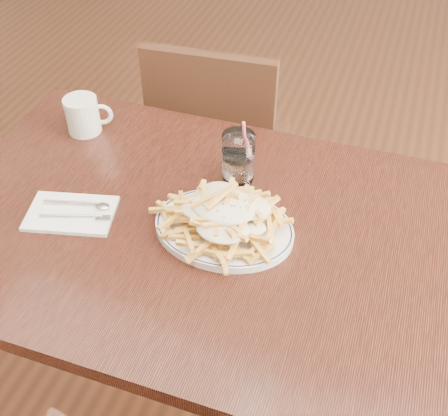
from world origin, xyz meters
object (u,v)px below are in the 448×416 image
at_px(fries_plate, 224,228).
at_px(loaded_fries, 224,211).
at_px(chair_far, 218,144).
at_px(table, 198,247).
at_px(water_glass, 238,160).
at_px(coffee_mug, 83,115).

height_order(fries_plate, loaded_fries, loaded_fries).
height_order(chair_far, loaded_fries, chair_far).
distance_m(table, fries_plate, 0.11).
distance_m(water_glass, coffee_mug, 0.45).
xyz_separation_m(chair_far, water_glass, (0.21, -0.44, 0.31)).
bearing_deg(loaded_fries, fries_plate, 180.00).
bearing_deg(fries_plate, loaded_fries, 0.00).
relative_size(chair_far, water_glass, 5.14).
height_order(water_glass, coffee_mug, water_glass).
bearing_deg(loaded_fries, water_glass, 98.42).
relative_size(loaded_fries, coffee_mug, 2.35).
xyz_separation_m(table, fries_plate, (0.07, -0.01, 0.09)).
distance_m(fries_plate, water_glass, 0.19).
distance_m(chair_far, water_glass, 0.58).
distance_m(chair_far, coffee_mug, 0.54).
distance_m(fries_plate, coffee_mug, 0.53).
height_order(chair_far, fries_plate, chair_far).
bearing_deg(table, water_glass, 77.96).
bearing_deg(table, chair_far, 105.30).
height_order(table, coffee_mug, coffee_mug).
bearing_deg(water_glass, loaded_fries, -81.58).
distance_m(table, loaded_fries, 0.16).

